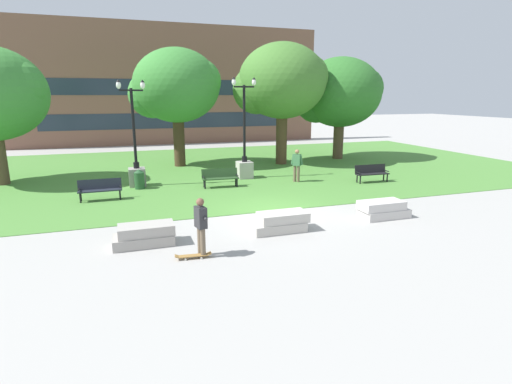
{
  "coord_description": "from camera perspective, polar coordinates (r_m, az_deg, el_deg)",
  "views": [
    {
      "loc": [
        -5.4,
        -14.13,
        4.44
      ],
      "look_at": [
        -1.16,
        -1.4,
        1.2
      ],
      "focal_mm": 28.0,
      "sensor_mm": 36.0,
      "label": 1
    }
  ],
  "objects": [
    {
      "name": "person_bystander_near_lawn",
      "position": [
        21.03,
        5.85,
        4.05
      ],
      "size": [
        0.58,
        0.48,
        1.71
      ],
      "color": "brown",
      "rests_on": "grass_lawn"
    },
    {
      "name": "person_skateboarder",
      "position": [
        11.25,
        -7.88,
        -4.5
      ],
      "size": [
        0.32,
        0.57,
        1.71
      ],
      "color": "brown",
      "rests_on": "ground"
    },
    {
      "name": "park_bench_near_right",
      "position": [
        21.83,
        16.17,
        2.74
      ],
      "size": [
        1.82,
        0.59,
        0.9
      ],
      "color": "black",
      "rests_on": "grass_lawn"
    },
    {
      "name": "park_bench_near_left",
      "position": [
        18.58,
        -21.39,
        0.5
      ],
      "size": [
        1.81,
        0.57,
        0.9
      ],
      "color": "#1E232D",
      "rests_on": "grass_lawn"
    },
    {
      "name": "concrete_block_left",
      "position": [
        13.47,
        3.46,
        -4.33
      ],
      "size": [
        1.91,
        0.9,
        0.64
      ],
      "color": "#B2ADA3",
      "rests_on": "ground"
    },
    {
      "name": "building_facade_distant",
      "position": [
        38.86,
        -12.67,
        14.66
      ],
      "size": [
        29.26,
        1.03,
        10.8
      ],
      "color": "brown",
      "rests_on": "ground"
    },
    {
      "name": "concrete_block_right",
      "position": [
        15.65,
        17.65,
        -2.4
      ],
      "size": [
        1.86,
        0.9,
        0.64
      ],
      "color": "#BCB7B2",
      "rests_on": "ground"
    },
    {
      "name": "lamp_post_right",
      "position": [
        20.82,
        -16.72,
        3.67
      ],
      "size": [
        1.32,
        0.8,
        5.18
      ],
      "color": "gray",
      "rests_on": "grass_lawn"
    },
    {
      "name": "ground_plane",
      "position": [
        15.77,
        2.4,
        -2.79
      ],
      "size": [
        140.0,
        140.0,
        0.0
      ],
      "primitive_type": "plane",
      "color": "#A3A09B"
    },
    {
      "name": "trash_bin",
      "position": [
        20.23,
        -16.33,
        1.8
      ],
      "size": [
        0.49,
        0.49,
        0.96
      ],
      "color": "#234C28",
      "rests_on": "grass_lawn"
    },
    {
      "name": "tree_near_right",
      "position": [
        26.04,
        -11.42,
        14.51
      ],
      "size": [
        5.61,
        5.34,
        7.31
      ],
      "color": "#42301E",
      "rests_on": "grass_lawn"
    },
    {
      "name": "park_bench_far_left",
      "position": [
        19.89,
        -5.15,
        2.21
      ],
      "size": [
        1.82,
        0.62,
        0.9
      ],
      "color": "#284723",
      "rests_on": "grass_lawn"
    },
    {
      "name": "skateboard",
      "position": [
        11.45,
        -8.96,
        -8.96
      ],
      "size": [
        1.03,
        0.29,
        0.14
      ],
      "color": "olive",
      "rests_on": "ground"
    },
    {
      "name": "tree_far_right",
      "position": [
        29.35,
        11.84,
        13.61
      ],
      "size": [
        5.93,
        5.65,
        7.05
      ],
      "color": "brown",
      "rests_on": "grass_lawn"
    },
    {
      "name": "lamp_post_left",
      "position": [
        21.93,
        -1.65,
        4.81
      ],
      "size": [
        1.32,
        0.8,
        5.38
      ],
      "color": "#ADA89E",
      "rests_on": "grass_lawn"
    },
    {
      "name": "concrete_block_center",
      "position": [
        12.69,
        -15.59,
        -5.96
      ],
      "size": [
        1.82,
        0.9,
        0.64
      ],
      "color": "#9E9991",
      "rests_on": "ground"
    },
    {
      "name": "tree_near_left",
      "position": [
        26.46,
        3.61,
        15.38
      ],
      "size": [
        5.89,
        5.61,
        7.73
      ],
      "color": "#4C3823",
      "rests_on": "grass_lawn"
    },
    {
      "name": "grass_lawn",
      "position": [
        25.12,
        -5.72,
        3.35
      ],
      "size": [
        40.0,
        20.0,
        0.02
      ],
      "primitive_type": "cube",
      "color": "#4C8438",
      "rests_on": "ground"
    }
  ]
}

